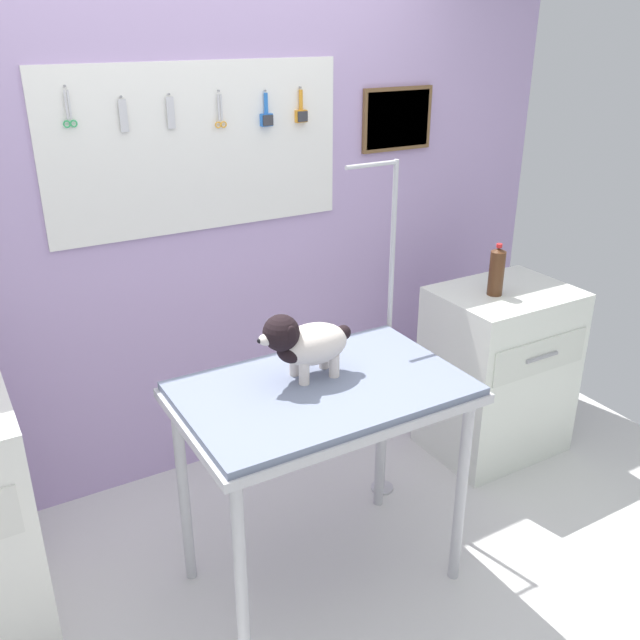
# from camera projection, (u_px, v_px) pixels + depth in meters

# --- Properties ---
(ground) EXTENTS (4.40, 4.00, 0.04)m
(ground) POSITION_uv_depth(u_px,v_px,m) (343.00, 617.00, 2.72)
(ground) COLOR silver
(rear_wall_panel) EXTENTS (4.00, 0.11, 2.30)m
(rear_wall_panel) POSITION_uv_depth(u_px,v_px,m) (204.00, 244.00, 3.26)
(rear_wall_panel) COLOR #B398CB
(rear_wall_panel) RESTS_ON ground
(grooming_table) EXTENTS (1.07, 0.67, 0.91)m
(grooming_table) POSITION_uv_depth(u_px,v_px,m) (322.00, 406.00, 2.57)
(grooming_table) COLOR #B7B7BC
(grooming_table) RESTS_ON ground
(grooming_arm) EXTENTS (0.30, 0.11, 1.62)m
(grooming_arm) POSITION_uv_depth(u_px,v_px,m) (386.00, 352.00, 3.12)
(grooming_arm) COLOR #B7B7BC
(grooming_arm) RESTS_ON ground
(dog) EXTENTS (0.38, 0.18, 0.27)m
(dog) POSITION_uv_depth(u_px,v_px,m) (304.00, 343.00, 2.52)
(dog) COLOR silver
(dog) RESTS_ON grooming_table
(cabinet_right) EXTENTS (0.68, 0.54, 0.90)m
(cabinet_right) POSITION_uv_depth(u_px,v_px,m) (498.00, 371.00, 3.61)
(cabinet_right) COLOR silver
(cabinet_right) RESTS_ON ground
(soda_bottle) EXTENTS (0.07, 0.07, 0.26)m
(soda_bottle) POSITION_uv_depth(u_px,v_px,m) (497.00, 271.00, 3.34)
(soda_bottle) COLOR #4A2B17
(soda_bottle) RESTS_ON cabinet_right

